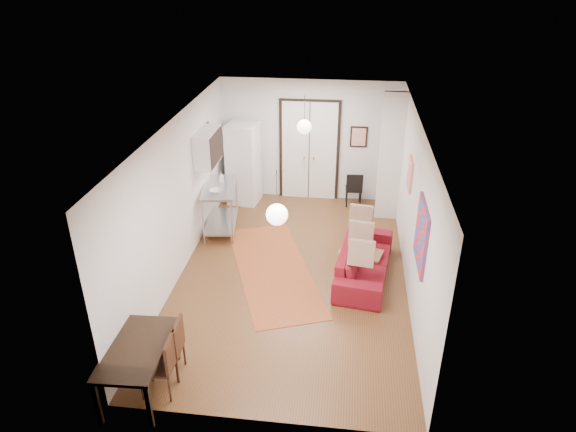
# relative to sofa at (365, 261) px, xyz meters

# --- Properties ---
(floor) EXTENTS (7.00, 7.00, 0.00)m
(floor) POSITION_rel_sofa_xyz_m (-1.33, -0.08, -0.32)
(floor) COLOR brown
(floor) RESTS_ON ground
(ceiling) EXTENTS (4.20, 7.00, 0.02)m
(ceiling) POSITION_rel_sofa_xyz_m (-1.33, -0.08, 2.58)
(ceiling) COLOR silver
(ceiling) RESTS_ON wall_back
(wall_back) EXTENTS (4.20, 0.02, 2.90)m
(wall_back) POSITION_rel_sofa_xyz_m (-1.33, 3.42, 1.13)
(wall_back) COLOR silver
(wall_back) RESTS_ON floor
(wall_front) EXTENTS (4.20, 0.02, 2.90)m
(wall_front) POSITION_rel_sofa_xyz_m (-1.33, -3.58, 1.13)
(wall_front) COLOR silver
(wall_front) RESTS_ON floor
(wall_left) EXTENTS (0.02, 7.00, 2.90)m
(wall_left) POSITION_rel_sofa_xyz_m (-3.43, -0.08, 1.13)
(wall_left) COLOR silver
(wall_left) RESTS_ON floor
(wall_right) EXTENTS (0.02, 7.00, 2.90)m
(wall_right) POSITION_rel_sofa_xyz_m (0.77, -0.08, 1.13)
(wall_right) COLOR silver
(wall_right) RESTS_ON floor
(double_doors) EXTENTS (1.44, 0.06, 2.50)m
(double_doors) POSITION_rel_sofa_xyz_m (-1.33, 3.37, 0.88)
(double_doors) COLOR white
(double_doors) RESTS_ON wall_back
(stub_partition) EXTENTS (0.50, 0.10, 2.90)m
(stub_partition) POSITION_rel_sofa_xyz_m (0.52, 2.47, 1.13)
(stub_partition) COLOR silver
(stub_partition) RESTS_ON floor
(wall_cabinet) EXTENTS (0.35, 1.00, 0.70)m
(wall_cabinet) POSITION_rel_sofa_xyz_m (-3.25, 1.42, 1.58)
(wall_cabinet) COLOR white
(wall_cabinet) RESTS_ON wall_left
(painting_popart) EXTENTS (0.05, 1.00, 1.00)m
(painting_popart) POSITION_rel_sofa_xyz_m (0.74, -1.33, 1.33)
(painting_popart) COLOR red
(painting_popart) RESTS_ON wall_right
(painting_abstract) EXTENTS (0.05, 0.50, 0.60)m
(painting_abstract) POSITION_rel_sofa_xyz_m (0.74, 0.72, 1.48)
(painting_abstract) COLOR #F6E7CD
(painting_abstract) RESTS_ON wall_right
(poster_back) EXTENTS (0.40, 0.03, 0.50)m
(poster_back) POSITION_rel_sofa_xyz_m (-0.18, 3.39, 1.28)
(poster_back) COLOR red
(poster_back) RESTS_ON wall_back
(print_left) EXTENTS (0.03, 0.44, 0.54)m
(print_left) POSITION_rel_sofa_xyz_m (-3.40, 1.92, 1.63)
(print_left) COLOR #985F3F
(print_left) RESTS_ON wall_left
(pendant_back) EXTENTS (0.30, 0.30, 0.80)m
(pendant_back) POSITION_rel_sofa_xyz_m (-1.33, 1.92, 1.93)
(pendant_back) COLOR white
(pendant_back) RESTS_ON ceiling
(pendant_front) EXTENTS (0.30, 0.30, 0.80)m
(pendant_front) POSITION_rel_sofa_xyz_m (-1.33, -2.08, 1.93)
(pendant_front) COLOR white
(pendant_front) RESTS_ON ceiling
(kilim_rug) EXTENTS (2.41, 3.71, 0.01)m
(kilim_rug) POSITION_rel_sofa_xyz_m (-1.72, -0.01, -0.32)
(kilim_rug) COLOR #AA542A
(kilim_rug) RESTS_ON floor
(sofa) EXTENTS (2.30, 1.16, 0.64)m
(sofa) POSITION_rel_sofa_xyz_m (0.00, 0.00, 0.00)
(sofa) COLOR maroon
(sofa) RESTS_ON floor
(coffee_table) EXTENTS (0.88, 0.64, 0.35)m
(coffee_table) POSITION_rel_sofa_xyz_m (-0.07, 0.29, -0.02)
(coffee_table) COLOR tan
(coffee_table) RESTS_ON floor
(potted_plant) EXTENTS (0.37, 0.34, 0.34)m
(potted_plant) POSITION_rel_sofa_xyz_m (0.03, 0.29, 0.20)
(potted_plant) COLOR #3A692F
(potted_plant) RESTS_ON coffee_table
(kitchen_counter) EXTENTS (0.86, 1.43, 1.03)m
(kitchen_counter) POSITION_rel_sofa_xyz_m (-3.08, 1.44, 0.37)
(kitchen_counter) COLOR #BBBEC0
(kitchen_counter) RESTS_ON floor
(bowl) EXTENTS (0.31, 0.31, 0.06)m
(bowl) POSITION_rel_sofa_xyz_m (-3.08, 1.14, 0.74)
(bowl) COLOR silver
(bowl) RESTS_ON kitchen_counter
(soap_bottle) EXTENTS (0.13, 0.13, 0.21)m
(soap_bottle) POSITION_rel_sofa_xyz_m (-3.08, 1.69, 0.82)
(soap_bottle) COLOR teal
(soap_bottle) RESTS_ON kitchen_counter
(fridge) EXTENTS (0.78, 0.78, 1.95)m
(fridge) POSITION_rel_sofa_xyz_m (-2.86, 2.96, 0.65)
(fridge) COLOR white
(fridge) RESTS_ON floor
(dining_table) EXTENTS (0.82, 1.37, 0.74)m
(dining_table) POSITION_rel_sofa_xyz_m (-3.08, -3.23, 0.34)
(dining_table) COLOR black
(dining_table) RESTS_ON floor
(dining_chair_near) EXTENTS (0.46, 0.63, 0.92)m
(dining_chair_near) POSITION_rel_sofa_xyz_m (-2.82, -2.80, 0.21)
(dining_chair_near) COLOR #3D1D13
(dining_chair_near) RESTS_ON floor
(dining_chair_far) EXTENTS (0.46, 0.63, 0.92)m
(dining_chair_far) POSITION_rel_sofa_xyz_m (-2.82, -3.14, 0.21)
(dining_chair_far) COLOR #3D1D13
(dining_chair_far) RESTS_ON floor
(black_side_chair) EXTENTS (0.40, 0.40, 0.84)m
(black_side_chair) POSITION_rel_sofa_xyz_m (-0.23, 3.15, 0.17)
(black_side_chair) COLOR black
(black_side_chair) RESTS_ON floor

